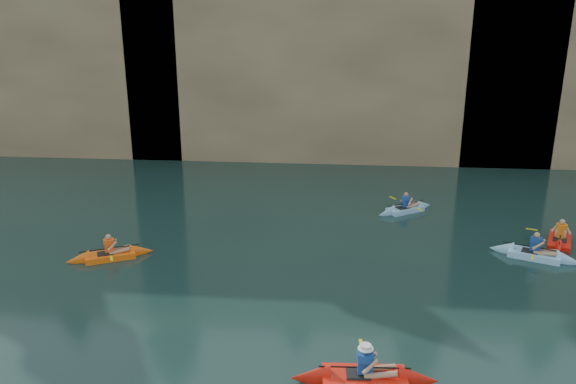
# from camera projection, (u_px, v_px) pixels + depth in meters

# --- Properties ---
(cliff) EXTENTS (70.00, 16.00, 12.00)m
(cliff) POSITION_uv_depth(u_px,v_px,m) (310.00, 48.00, 38.85)
(cliff) COLOR tan
(cliff) RESTS_ON ground
(cliff_slab_center) EXTENTS (24.00, 2.40, 11.40)m
(cliff_slab_center) POSITION_uv_depth(u_px,v_px,m) (338.00, 62.00, 31.74)
(cliff_slab_center) COLOR #9C875E
(cliff_slab_center) RESTS_ON ground
(sea_cave_west) EXTENTS (4.50, 1.00, 4.00)m
(sea_cave_west) POSITION_uv_depth(u_px,v_px,m) (5.00, 122.00, 34.03)
(sea_cave_west) COLOR black
(sea_cave_west) RESTS_ON ground
(sea_cave_center) EXTENTS (3.50, 1.00, 3.20)m
(sea_cave_center) POSITION_uv_depth(u_px,v_px,m) (233.00, 133.00, 32.90)
(sea_cave_center) COLOR black
(sea_cave_center) RESTS_ON ground
(sea_cave_east) EXTENTS (5.00, 1.00, 4.50)m
(sea_cave_east) POSITION_uv_depth(u_px,v_px,m) (479.00, 127.00, 31.45)
(sea_cave_east) COLOR black
(sea_cave_east) RESTS_ON ground
(main_kayaker) EXTENTS (3.51, 2.36, 1.29)m
(main_kayaker) POSITION_uv_depth(u_px,v_px,m) (364.00, 377.00, 13.09)
(main_kayaker) COLOR red
(main_kayaker) RESTS_ON ground
(kayaker_orange) EXTENTS (2.99, 2.07, 1.14)m
(kayaker_orange) POSITION_uv_depth(u_px,v_px,m) (110.00, 255.00, 19.83)
(kayaker_orange) COLOR #FF6510
(kayaker_orange) RESTS_ON ground
(kayaker_ltblue_near) EXTENTS (3.11, 2.23, 1.21)m
(kayaker_ltblue_near) POSITION_uv_depth(u_px,v_px,m) (534.00, 254.00, 19.88)
(kayaker_ltblue_near) COLOR #97D6FC
(kayaker_ltblue_near) RESTS_ON ground
(kayaker_red_far) EXTENTS (2.28, 3.38, 1.23)m
(kayaker_red_far) POSITION_uv_depth(u_px,v_px,m) (560.00, 240.00, 21.08)
(kayaker_red_far) COLOR red
(kayaker_red_far) RESTS_ON ground
(kayaker_ltblue_mid) EXTENTS (2.78, 2.17, 1.10)m
(kayaker_ltblue_mid) POSITION_uv_depth(u_px,v_px,m) (405.00, 209.00, 24.54)
(kayaker_ltblue_mid) COLOR #88C3E4
(kayaker_ltblue_mid) RESTS_ON ground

